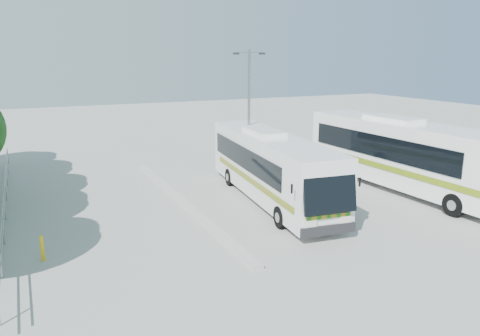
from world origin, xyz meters
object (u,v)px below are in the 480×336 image
coach_main (271,166)px  bollard (42,248)px  coach_adjacent (406,154)px  lamppost (249,110)px

coach_main → bollard: bearing=-159.2°
coach_adjacent → bollard: size_ratio=14.14×
lamppost → bollard: (-11.15, -6.51, -3.54)m
coach_main → coach_adjacent: 7.35m
coach_adjacent → bollard: (-17.71, -1.35, -1.50)m
coach_main → bollard: coach_main is taller
bollard → lamppost: bearing=30.3°
coach_main → bollard: size_ratio=12.75×
coach_adjacent → bollard: coach_adjacent is taller
lamppost → bollard: 13.39m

